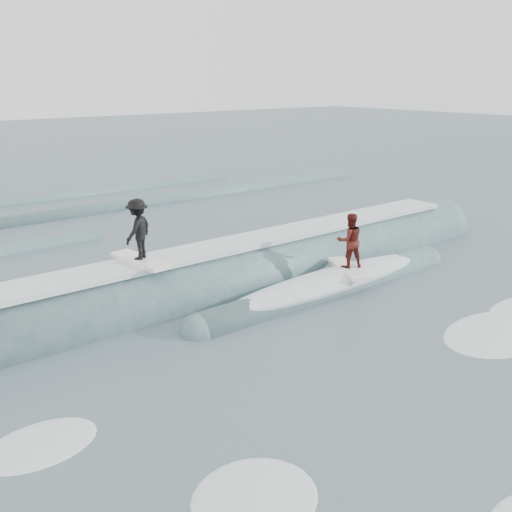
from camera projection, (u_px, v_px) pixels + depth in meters
ground at (424, 370)px, 11.92m from camera, size 160.00×160.00×0.00m
breaking_wave at (245, 283)px, 16.82m from camera, size 22.50×4.00×2.43m
surfer_black at (138, 232)px, 14.47m from camera, size 1.16×2.05×1.66m
surfer_red at (349, 244)px, 16.34m from camera, size 1.34×2.05×1.69m
whitewater at (476, 378)px, 11.61m from camera, size 14.25×7.55×0.10m
far_swells at (54, 221)px, 24.23m from camera, size 40.22×8.65×0.80m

